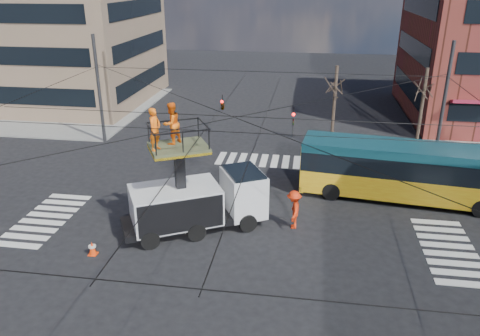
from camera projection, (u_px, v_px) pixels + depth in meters
name	position (u px, v px, depth m)	size (l,w,h in m)	color
ground	(235.00, 233.00, 22.96)	(120.00, 120.00, 0.00)	black
sidewalk_nw	(55.00, 107.00, 45.08)	(18.00, 18.00, 0.12)	slate
crosswalks	(235.00, 233.00, 22.96)	(22.40, 22.40, 0.02)	silver
overhead_network	(235.00, 148.00, 21.72)	(24.24, 24.24, 8.00)	#2D2D30
tree_a	(336.00, 85.00, 32.87)	(2.00, 2.00, 6.00)	#382B21
tree_b	(425.00, 88.00, 32.03)	(2.00, 2.00, 6.00)	#382B21
utility_truck	(197.00, 190.00, 22.73)	(7.26, 5.33, 6.41)	black
city_bus	(411.00, 171.00, 25.84)	(12.21, 4.03, 3.20)	orange
traffic_cone	(92.00, 248.00, 21.10)	(0.36, 0.36, 0.65)	#FF3D0A
worker_ground	(140.00, 212.00, 23.23)	(0.99, 0.41, 1.69)	orange
flagger	(294.00, 210.00, 23.15)	(1.29, 0.74, 1.99)	red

